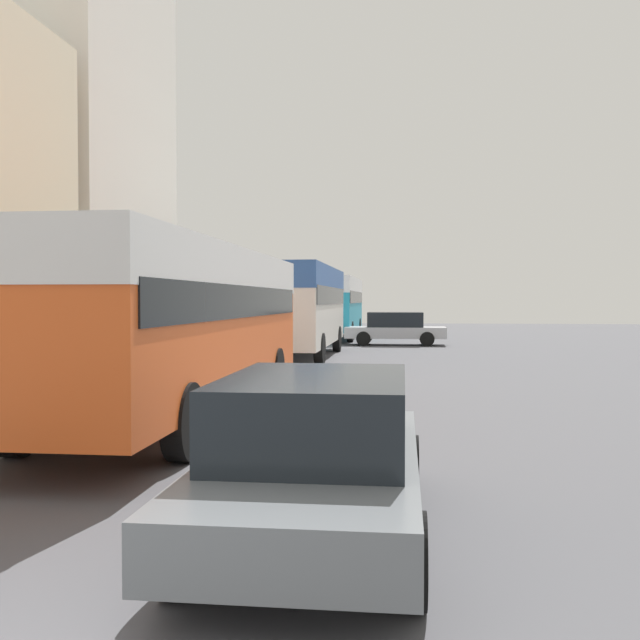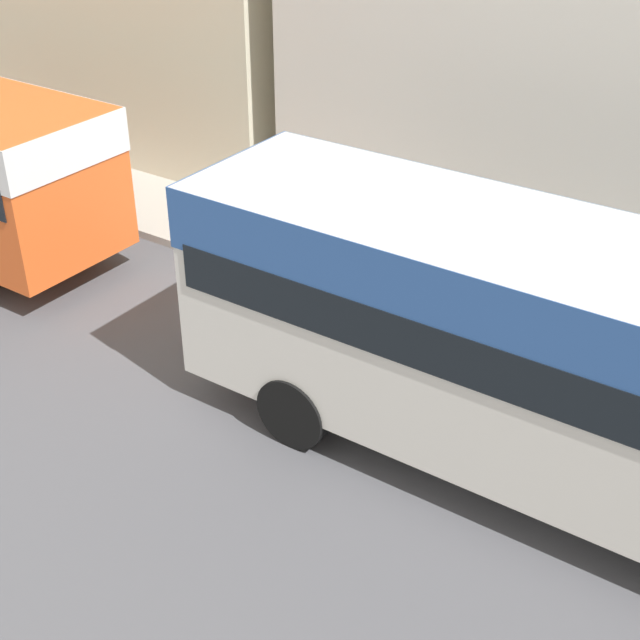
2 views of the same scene
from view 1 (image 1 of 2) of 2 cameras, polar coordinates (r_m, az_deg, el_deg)
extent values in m
cube|color=silver|center=(24.38, -20.86, 11.93)|extent=(5.91, 7.14, 12.88)
cube|color=#EA5B23|center=(12.43, -11.38, 0.07)|extent=(2.42, 10.26, 2.41)
cube|color=white|center=(12.44, -11.41, 3.95)|extent=(2.44, 10.31, 0.72)
cube|color=black|center=(12.43, -11.39, 1.46)|extent=(2.47, 9.85, 0.53)
cylinder|color=black|center=(15.87, -11.61, -3.96)|extent=(0.28, 1.00, 1.00)
cylinder|color=black|center=(15.32, -3.66, -4.13)|extent=(0.28, 1.00, 1.00)
cylinder|color=black|center=(10.08, -23.16, -7.25)|extent=(0.28, 1.00, 1.00)
cylinder|color=black|center=(9.19, -10.91, -8.01)|extent=(0.28, 1.00, 1.00)
cube|color=silver|center=(25.23, -1.76, 1.19)|extent=(2.42, 9.34, 2.69)
cube|color=#2D569E|center=(25.24, -1.76, 3.33)|extent=(2.44, 9.39, 0.81)
cube|color=black|center=(25.23, -1.76, 1.96)|extent=(2.47, 8.97, 0.59)
cylinder|color=black|center=(28.30, -3.12, -1.49)|extent=(0.28, 1.00, 1.00)
cylinder|color=black|center=(28.01, 1.37, -1.52)|extent=(0.28, 1.00, 1.00)
cylinder|color=black|center=(22.63, -5.63, -2.27)|extent=(0.28, 1.00, 1.00)
cylinder|color=black|center=(22.26, -0.03, -2.33)|extent=(0.28, 1.00, 1.00)
cube|color=teal|center=(37.30, 0.98, 1.31)|extent=(2.54, 9.54, 2.68)
cube|color=white|center=(37.31, 0.98, 2.75)|extent=(2.57, 9.59, 0.80)
cube|color=black|center=(37.30, 0.98, 1.83)|extent=(2.60, 9.16, 0.59)
cylinder|color=black|center=(40.40, -0.25, -0.56)|extent=(0.28, 1.00, 1.00)
cylinder|color=black|center=(40.18, 3.07, -0.57)|extent=(0.28, 1.00, 1.00)
cylinder|color=black|center=(34.54, -1.44, -0.93)|extent=(0.28, 1.00, 1.00)
cylinder|color=black|center=(34.29, 2.43, -0.95)|extent=(0.28, 1.00, 1.00)
cube|color=slate|center=(6.22, -0.30, -12.23)|extent=(1.70, 4.29, 0.44)
cube|color=black|center=(6.12, -0.30, -7.37)|extent=(1.50, 2.36, 0.62)
cylinder|color=black|center=(4.97, 7.21, -18.53)|extent=(0.22, 0.64, 0.64)
cylinder|color=black|center=(5.20, -11.24, -17.63)|extent=(0.22, 0.64, 0.64)
cylinder|color=black|center=(7.52, 7.03, -11.54)|extent=(0.22, 0.64, 0.64)
cylinder|color=black|center=(7.67, -4.99, -11.27)|extent=(0.22, 0.64, 0.64)
cube|color=#B7B7BC|center=(32.28, 6.05, -1.00)|extent=(4.49, 1.74, 0.49)
cube|color=black|center=(32.26, 6.05, 0.03)|extent=(2.47, 1.53, 0.67)
cylinder|color=black|center=(33.11, 8.48, -1.37)|extent=(0.64, 0.22, 0.64)
cylinder|color=black|center=(31.51, 8.57, -1.52)|extent=(0.64, 0.22, 0.64)
cylinder|color=black|center=(33.14, 3.65, -1.35)|extent=(0.64, 0.22, 0.64)
cylinder|color=black|center=(31.54, 3.50, -1.50)|extent=(0.64, 0.22, 0.64)
cylinder|color=#232838|center=(31.02, -7.23, -1.16)|extent=(0.27, 0.27, 0.77)
cylinder|color=gray|center=(30.99, -7.24, 0.14)|extent=(0.34, 0.34, 0.64)
sphere|color=tan|center=(30.98, -7.24, 0.93)|extent=(0.21, 0.21, 0.21)
cylinder|color=#232838|center=(14.16, -22.82, -4.59)|extent=(0.27, 0.27, 0.76)
cylinder|color=black|center=(14.11, -22.86, -1.77)|extent=(0.33, 0.33, 0.63)
sphere|color=tan|center=(14.09, -22.87, -0.06)|extent=(0.21, 0.21, 0.21)
camera|label=2|loc=(28.39, 16.64, 12.44)|focal=50.00mm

